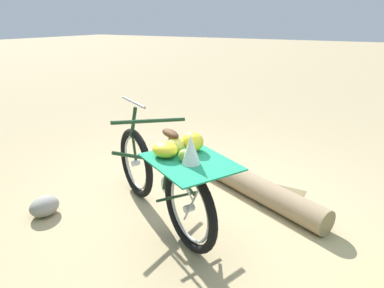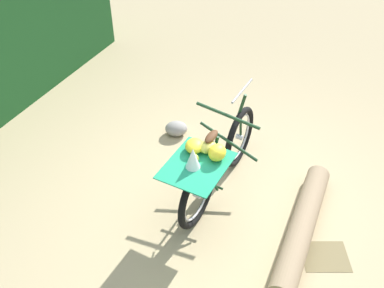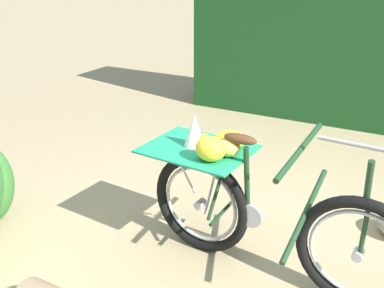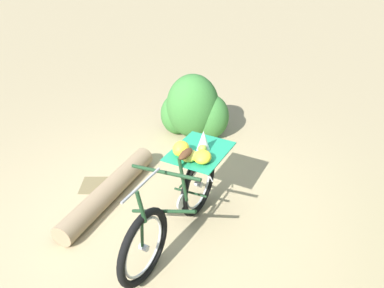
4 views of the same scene
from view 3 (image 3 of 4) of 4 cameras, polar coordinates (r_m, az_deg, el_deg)
The scene contains 2 objects.
ground_plane at distance 2.92m, azimuth 4.95°, elevation -17.72°, with size 60.00×60.00×0.00m, color tan.
bicycle at distance 2.77m, azimuth 8.62°, elevation -8.11°, with size 1.11×1.71×1.03m.
Camera 3 is at (2.23, -0.09, 1.89)m, focal length 40.23 mm.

